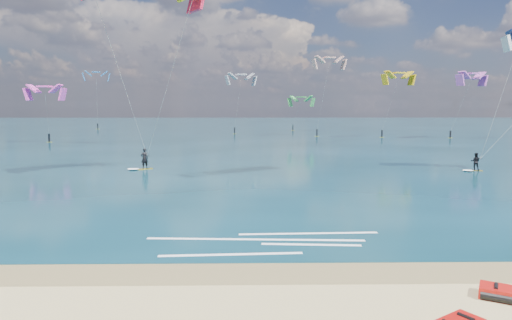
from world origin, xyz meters
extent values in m
plane|color=tan|center=(0.00, 40.00, 0.00)|extent=(320.00, 320.00, 0.00)
cube|color=olive|center=(0.00, 3.00, 0.00)|extent=(320.00, 2.40, 0.01)
cube|color=#082830|center=(0.00, 104.00, 0.02)|extent=(320.00, 200.00, 0.04)
cube|color=yellow|center=(-10.82, 30.59, 0.07)|extent=(1.49, 1.29, 0.07)
imported|color=black|center=(-10.82, 30.59, 1.10)|extent=(0.87, 0.80, 2.00)
cylinder|color=black|center=(-10.49, 30.25, 1.39)|extent=(0.51, 0.41, 0.04)
cube|color=gold|center=(20.95, 29.14, 0.07)|extent=(1.37, 0.67, 0.06)
imported|color=black|center=(20.95, 29.14, 0.92)|extent=(1.01, 0.92, 1.67)
cylinder|color=black|center=(21.24, 28.85, 1.21)|extent=(0.53, 0.15, 0.04)
cube|color=white|center=(2.25, 8.10, 0.04)|extent=(6.85, 0.49, 0.01)
cube|color=white|center=(2.13, 6.30, 0.04)|extent=(4.49, 0.56, 0.01)
cube|color=white|center=(-1.44, 5.00, 0.04)|extent=(6.10, 0.57, 0.01)
cube|color=white|center=(-0.39, 7.14, 0.04)|extent=(10.23, 0.77, 0.01)
camera|label=1|loc=(-0.68, -13.60, 6.33)|focal=32.00mm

